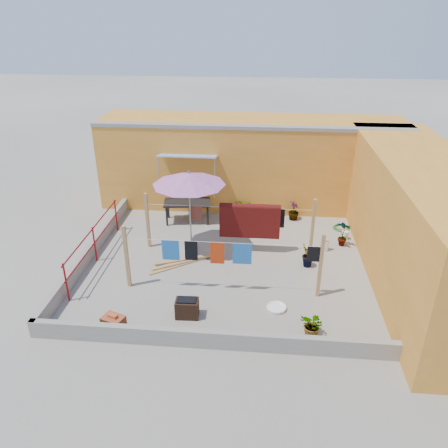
{
  "coord_description": "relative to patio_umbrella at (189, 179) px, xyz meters",
  "views": [
    {
      "loc": [
        0.94,
        -10.98,
        6.69
      ],
      "look_at": [
        -0.1,
        0.3,
        1.13
      ],
      "focal_mm": 35.0,
      "sensor_mm": 36.0,
      "label": 1
    }
  ],
  "objects": [
    {
      "name": "patio_umbrella",
      "position": [
        0.0,
        0.0,
        0.0
      ],
      "size": [
        2.6,
        2.6,
        2.57
      ],
      "color": "gray",
      "rests_on": "ground"
    },
    {
      "name": "plant_right_b",
      "position": [
        3.48,
        -0.72,
        -1.93
      ],
      "size": [
        0.51,
        0.53,
        0.75
      ],
      "primitive_type": "imported",
      "rotation": [
        0.0,
        0.0,
        4.09
      ],
      "color": "#22611B",
      "rests_on": "ground"
    },
    {
      "name": "plant_back_b",
      "position": [
        3.26,
        2.46,
        -1.97
      ],
      "size": [
        0.48,
        0.48,
        0.68
      ],
      "primitive_type": "imported",
      "rotation": [
        0.0,
        0.0,
        1.28
      ],
      "color": "#22611B",
      "rests_on": "ground"
    },
    {
      "name": "water_jug_b",
      "position": [
        4.12,
        0.32,
        -2.15
      ],
      "size": [
        0.23,
        0.23,
        0.37
      ],
      "color": "white",
      "rests_on": "ground"
    },
    {
      "name": "plant_right_c",
      "position": [
        3.39,
        -3.76,
        -2.0
      ],
      "size": [
        0.73,
        0.73,
        0.62
      ],
      "primitive_type": "imported",
      "rotation": [
        0.0,
        0.0,
        5.53
      ],
      "color": "#22611B",
      "rests_on": "ground"
    },
    {
      "name": "brick_stack",
      "position": [
        -1.19,
        -3.94,
        -2.12
      ],
      "size": [
        0.59,
        0.51,
        0.43
      ],
      "color": "#A54926",
      "rests_on": "ground"
    },
    {
      "name": "wall_right",
      "position": [
        6.36,
        -0.74,
        -0.71
      ],
      "size": [
        2.4,
        9.0,
        3.2
      ],
      "primitive_type": "cube",
      "color": "orange",
      "rests_on": "ground"
    },
    {
      "name": "clothesline_rig",
      "position": [
        1.68,
        -0.17,
        -1.31
      ],
      "size": [
        5.09,
        2.35,
        1.8
      ],
      "color": "tan",
      "rests_on": "ground"
    },
    {
      "name": "white_basin",
      "position": [
        2.59,
        -2.81,
        -2.26
      ],
      "size": [
        0.5,
        0.5,
        0.09
      ],
      "color": "white",
      "rests_on": "ground"
    },
    {
      "name": "red_railing",
      "position": [
        -2.69,
        -0.94,
        -1.59
      ],
      "size": [
        0.05,
        4.2,
        1.1
      ],
      "color": "maroon",
      "rests_on": "ground"
    },
    {
      "name": "green_hose",
      "position": [
        4.86,
        1.88,
        -2.27
      ],
      "size": [
        0.56,
        0.56,
        0.08
      ],
      "color": "#186F23",
      "rests_on": "ground"
    },
    {
      "name": "ground",
      "position": [
        1.16,
        -0.74,
        -2.31
      ],
      "size": [
        80.0,
        80.0,
        0.0
      ],
      "primitive_type": "plane",
      "color": "#9E998E",
      "rests_on": "ground"
    },
    {
      "name": "brazier",
      "position": [
        0.43,
        -3.29,
        -2.07
      ],
      "size": [
        0.57,
        0.39,
        0.5
      ],
      "color": "black",
      "rests_on": "ground"
    },
    {
      "name": "plant_back_a",
      "position": [
        1.42,
        2.46,
        -1.94
      ],
      "size": [
        0.82,
        0.77,
        0.74
      ],
      "primitive_type": "imported",
      "rotation": [
        0.0,
        0.0,
        0.36
      ],
      "color": "#22611B",
      "rests_on": "ground"
    },
    {
      "name": "parapet_left",
      "position": [
        -2.92,
        -0.74,
        -2.09
      ],
      "size": [
        0.16,
        7.3,
        0.44
      ],
      "primitive_type": "cube",
      "color": "gray",
      "rests_on": "ground"
    },
    {
      "name": "outdoor_table",
      "position": [
        -0.44,
        1.98,
        -1.63
      ],
      "size": [
        1.69,
        1.0,
        0.75
      ],
      "color": "black",
      "rests_on": "ground"
    },
    {
      "name": "wall_back",
      "position": [
        1.66,
        3.95,
        -0.7
      ],
      "size": [
        11.0,
        3.27,
        3.21
      ],
      "color": "orange",
      "rests_on": "ground"
    },
    {
      "name": "water_jug_a",
      "position": [
        4.86,
        1.12,
        -2.16
      ],
      "size": [
        0.21,
        0.21,
        0.33
      ],
      "color": "white",
      "rests_on": "ground"
    },
    {
      "name": "lumber_pile",
      "position": [
        -0.15,
        -0.91,
        -2.25
      ],
      "size": [
        1.77,
        1.22,
        0.12
      ],
      "color": "tan",
      "rests_on": "ground"
    },
    {
      "name": "plant_right_a",
      "position": [
        4.71,
        0.68,
        -1.88
      ],
      "size": [
        0.55,
        0.51,
        0.87
      ],
      "primitive_type": "imported",
      "rotation": [
        0.0,
        0.0,
        2.55
      ],
      "color": "#22611B",
      "rests_on": "ground"
    },
    {
      "name": "parapet_front",
      "position": [
        1.16,
        -4.32,
        -2.09
      ],
      "size": [
        8.3,
        0.16,
        0.44
      ],
      "primitive_type": "cube",
      "color": "gray",
      "rests_on": "ground"
    }
  ]
}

